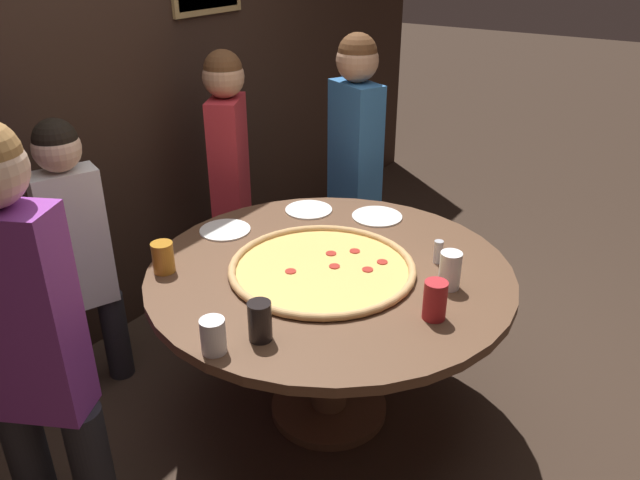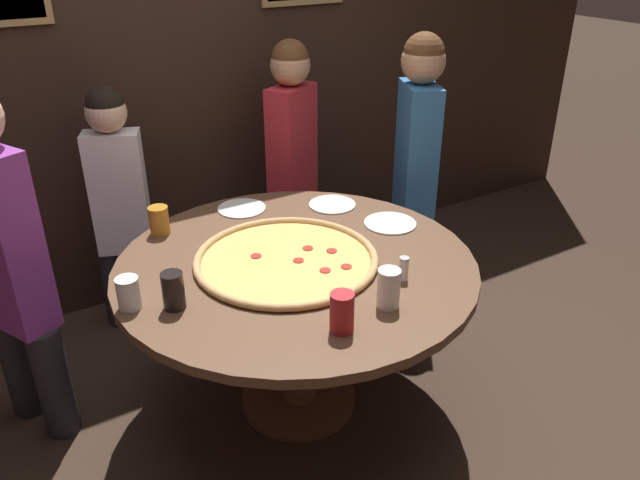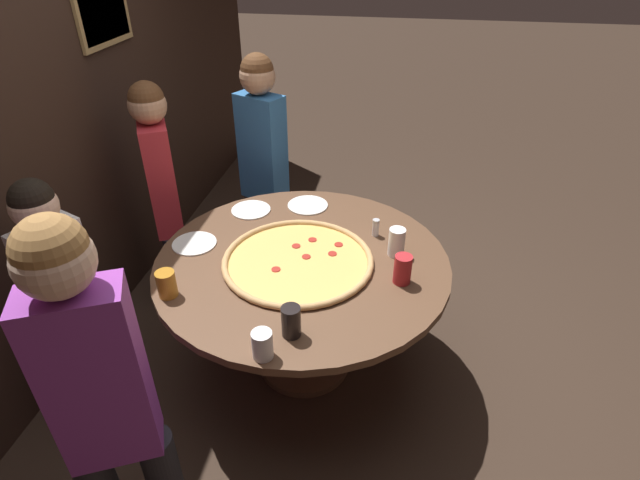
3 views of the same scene
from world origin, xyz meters
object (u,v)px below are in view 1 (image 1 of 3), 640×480
drink_cup_beside_pizza (213,336)px  drink_cup_front_edge (435,300)px  diner_side_right (355,154)px  dining_table (330,298)px  condiment_shaker (438,252)px  diner_side_left (26,324)px  drink_cup_by_shaker (260,321)px  white_plate_far_back (377,216)px  diner_far_left (230,167)px  white_plate_left_side (225,230)px  diner_centre_back (76,245)px  white_plate_beside_cup (309,210)px  drink_cup_far_right (450,270)px  giant_pizza (322,268)px  drink_cup_centre_back (163,257)px

drink_cup_beside_pizza → drink_cup_front_edge: size_ratio=0.83×
diner_side_right → dining_table: bearing=-39.3°
condiment_shaker → diner_side_left: bearing=147.3°
drink_cup_by_shaker → diner_side_right: diner_side_right is taller
white_plate_far_back → diner_side_right: 0.63m
drink_cup_front_edge → drink_cup_beside_pizza: bearing=138.0°
drink_cup_front_edge → diner_far_left: 1.61m
drink_cup_front_edge → white_plate_left_side: (0.13, 1.08, -0.07)m
diner_centre_back → diner_far_left: diner_far_left is taller
white_plate_left_side → white_plate_beside_cup: 0.44m
drink_cup_beside_pizza → drink_cup_by_shaker: (0.14, -0.08, 0.01)m
drink_cup_far_right → diner_side_left: diner_side_left is taller
giant_pizza → white_plate_left_side: (0.07, 0.57, -0.01)m
diner_side_right → diner_far_left: bearing=-111.2°
giant_pizza → diner_far_left: diner_far_left is taller
drink_cup_far_right → diner_side_right: (0.89, 0.94, 0.03)m
dining_table → white_plate_beside_cup: (0.43, 0.39, 0.15)m
white_plate_left_side → diner_centre_back: diner_centre_back is taller
drink_cup_far_right → white_plate_far_back: drink_cup_far_right is taller
white_plate_far_back → diner_far_left: 0.91m
diner_centre_back → drink_cup_beside_pizza: bearing=99.1°
drink_cup_far_right → dining_table: bearing=104.7°
giant_pizza → drink_cup_by_shaker: drink_cup_by_shaker is taller
white_plate_beside_cup → white_plate_far_back: (0.11, -0.32, 0.00)m
drink_cup_beside_pizza → drink_cup_by_shaker: size_ratio=0.86×
drink_cup_far_right → diner_far_left: size_ratio=0.10×
diner_centre_back → diner_side_right: 1.55m
drink_cup_front_edge → white_plate_beside_cup: drink_cup_front_edge is taller
drink_cup_beside_pizza → diner_side_left: size_ratio=0.08×
white_plate_beside_cup → condiment_shaker: (-0.15, -0.74, 0.05)m
dining_table → drink_cup_far_right: (0.12, -0.46, 0.22)m
drink_cup_centre_back → drink_cup_front_edge: bearing=-74.8°
condiment_shaker → drink_cup_by_shaker: bearing=161.4°
dining_table → condiment_shaker: condiment_shaker is taller
diner_far_left → diner_side_right: bearing=104.8°
drink_cup_front_edge → white_plate_left_side: 1.09m
white_plate_far_back → condiment_shaker: size_ratio=2.46×
drink_cup_far_right → white_plate_far_back: bearing=52.0°
drink_cup_front_edge → diner_centre_back: bearing=102.0°
drink_cup_centre_back → drink_cup_front_edge: size_ratio=0.87×
diner_far_left → white_plate_left_side: bearing=9.9°
drink_cup_by_shaker → diner_far_left: bearing=44.4°
drink_cup_by_shaker → condiment_shaker: bearing=-18.6°
drink_cup_beside_pizza → drink_cup_far_right: bearing=-30.9°
dining_table → drink_cup_centre_back: size_ratio=11.76×
giant_pizza → diner_side_left: size_ratio=0.50×
drink_cup_by_shaker → diner_far_left: diner_far_left is taller
giant_pizza → drink_cup_beside_pizza: bearing=179.8°
giant_pizza → white_plate_beside_cup: size_ratio=3.30×
drink_cup_far_right → white_plate_beside_cup: drink_cup_far_right is taller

